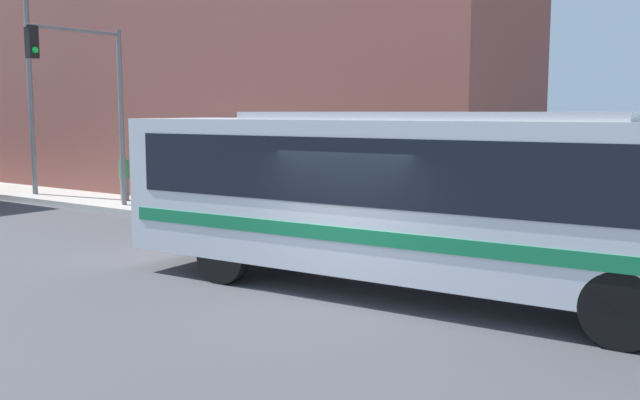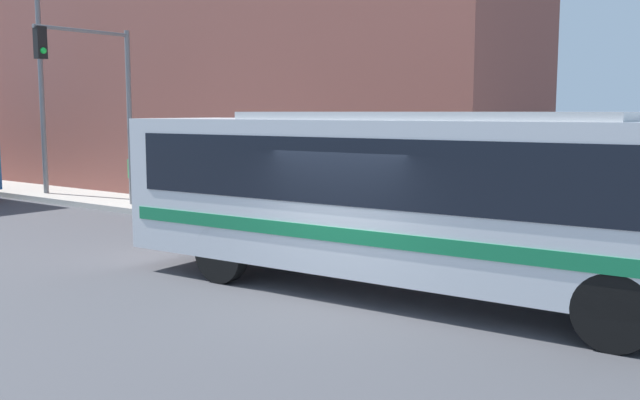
{
  "view_description": "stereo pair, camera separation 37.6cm",
  "coord_description": "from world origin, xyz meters",
  "px_view_note": "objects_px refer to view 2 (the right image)",
  "views": [
    {
      "loc": [
        -9.52,
        -6.28,
        3.14
      ],
      "look_at": [
        2.18,
        2.07,
        1.35
      ],
      "focal_mm": 40.0,
      "sensor_mm": 36.0,
      "label": 1
    },
    {
      "loc": [
        -9.3,
        -6.58,
        3.14
      ],
      "look_at": [
        2.18,
        2.07,
        1.35
      ],
      "focal_mm": 40.0,
      "sensor_mm": 36.0,
      "label": 2
    }
  ],
  "objects_px": {
    "pedestrian_near_corner": "(133,176)",
    "fire_hydrant": "(289,209)",
    "street_lamp": "(30,73)",
    "traffic_light_pole": "(99,85)",
    "city_bus": "(428,191)",
    "parking_meter": "(187,181)"
  },
  "relations": [
    {
      "from": "traffic_light_pole",
      "to": "city_bus",
      "type": "bearing_deg",
      "value": -102.96
    },
    {
      "from": "fire_hydrant",
      "to": "pedestrian_near_corner",
      "type": "relative_size",
      "value": 0.51
    },
    {
      "from": "traffic_light_pole",
      "to": "street_lamp",
      "type": "bearing_deg",
      "value": 81.0
    },
    {
      "from": "city_bus",
      "to": "fire_hydrant",
      "type": "distance_m",
      "value": 7.46
    },
    {
      "from": "traffic_light_pole",
      "to": "street_lamp",
      "type": "distance_m",
      "value": 5.13
    },
    {
      "from": "city_bus",
      "to": "parking_meter",
      "type": "height_order",
      "value": "city_bus"
    },
    {
      "from": "traffic_light_pole",
      "to": "pedestrian_near_corner",
      "type": "relative_size",
      "value": 3.49
    },
    {
      "from": "traffic_light_pole",
      "to": "parking_meter",
      "type": "relative_size",
      "value": 4.08
    },
    {
      "from": "street_lamp",
      "to": "pedestrian_near_corner",
      "type": "xyz_separation_m",
      "value": [
        1.06,
        -4.15,
        -3.51
      ]
    },
    {
      "from": "parking_meter",
      "to": "pedestrian_near_corner",
      "type": "distance_m",
      "value": 3.78
    },
    {
      "from": "city_bus",
      "to": "traffic_light_pole",
      "type": "relative_size",
      "value": 2.15
    },
    {
      "from": "fire_hydrant",
      "to": "street_lamp",
      "type": "bearing_deg",
      "value": 90.74
    },
    {
      "from": "pedestrian_near_corner",
      "to": "fire_hydrant",
      "type": "bearing_deg",
      "value": -96.88
    },
    {
      "from": "parking_meter",
      "to": "street_lamp",
      "type": "xyz_separation_m",
      "value": [
        -0.15,
        7.82,
        3.4
      ]
    },
    {
      "from": "fire_hydrant",
      "to": "pedestrian_near_corner",
      "type": "height_order",
      "value": "pedestrian_near_corner"
    },
    {
      "from": "traffic_light_pole",
      "to": "parking_meter",
      "type": "bearing_deg",
      "value": -71.12
    },
    {
      "from": "city_bus",
      "to": "pedestrian_near_corner",
      "type": "relative_size",
      "value": 7.52
    },
    {
      "from": "parking_meter",
      "to": "street_lamp",
      "type": "relative_size",
      "value": 0.19
    },
    {
      "from": "street_lamp",
      "to": "pedestrian_near_corner",
      "type": "bearing_deg",
      "value": -75.64
    },
    {
      "from": "street_lamp",
      "to": "city_bus",
      "type": "bearing_deg",
      "value": -101.86
    },
    {
      "from": "fire_hydrant",
      "to": "street_lamp",
      "type": "xyz_separation_m",
      "value": [
        -0.15,
        11.7,
        3.9
      ]
    },
    {
      "from": "parking_meter",
      "to": "traffic_light_pole",
      "type": "bearing_deg",
      "value": 108.88
    }
  ]
}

